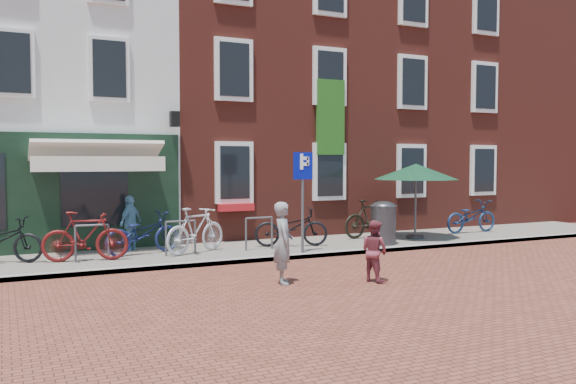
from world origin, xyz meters
name	(u,v)px	position (x,y,z in m)	size (l,w,h in m)	color
ground	(259,262)	(0.00, 0.00, 0.00)	(80.00, 80.00, 0.00)	brown
sidewalk	(272,249)	(1.00, 1.50, 0.05)	(24.00, 3.00, 0.10)	slate
building_stucco	(10,87)	(-5.00, 7.00, 4.50)	(8.00, 8.00, 9.00)	silver
building_brick_mid	(234,83)	(2.00, 7.00, 5.00)	(6.00, 8.00, 10.00)	maroon
building_brick_right	(379,92)	(8.00, 7.00, 5.00)	(6.00, 8.00, 10.00)	maroon
filler_right	(504,111)	(14.50, 7.00, 4.50)	(7.00, 8.00, 9.00)	maroon
litter_bin	(383,220)	(3.87, 0.67, 0.73)	(0.67, 0.67, 1.23)	#38373A
parking_sign	(303,184)	(1.27, 0.31, 1.76)	(0.50, 0.08, 2.43)	#4C4C4F
parasol	(416,169)	(5.40, 1.30, 2.10)	(2.40, 2.40, 2.24)	#4C4C4F
woman	(283,243)	(-0.49, -2.35, 0.77)	(0.57, 0.37, 1.55)	gray
boy	(374,251)	(1.17, -2.93, 0.59)	(0.57, 0.45, 1.18)	brown
cafe_person	(131,223)	(-2.42, 2.45, 0.78)	(0.80, 0.33, 1.37)	#6095B1
bicycle_1	(85,236)	(-3.63, 1.27, 0.65)	(0.52, 1.85, 1.11)	#5B1111
bicycle_2	(143,233)	(-2.27, 1.75, 0.60)	(0.66, 1.90, 1.00)	#151E4C
bicycle_3	(196,230)	(-1.09, 1.34, 0.65)	(0.52, 1.85, 1.11)	#BDBDC0
bicycle_4	(291,227)	(1.49, 1.39, 0.60)	(0.66, 1.90, 1.00)	black
bicycle_5	(371,219)	(4.32, 1.96, 0.65)	(0.52, 1.85, 1.11)	black
bicycle_6	(471,216)	(7.80, 1.65, 0.60)	(0.66, 1.90, 1.00)	navy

